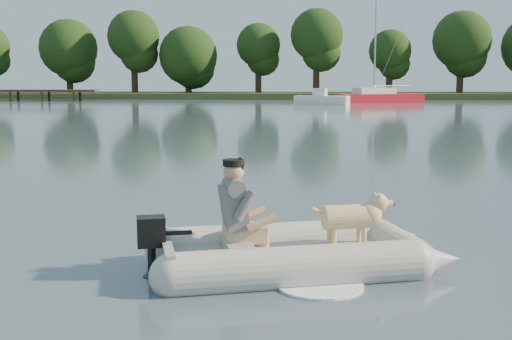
# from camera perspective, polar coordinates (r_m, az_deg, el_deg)

# --- Properties ---
(water) EXTENTS (160.00, 160.00, 0.00)m
(water) POSITION_cam_1_polar(r_m,az_deg,el_deg) (7.83, -3.60, -7.24)
(water) COLOR slate
(water) RESTS_ON ground
(shore_bank) EXTENTS (160.00, 12.00, 0.70)m
(shore_bank) POSITION_cam_1_polar(r_m,az_deg,el_deg) (69.53, 2.22, 6.63)
(shore_bank) COLOR #47512D
(shore_bank) RESTS_ON water
(dock) EXTENTS (18.00, 2.00, 1.04)m
(dock) POSITION_cam_1_polar(r_m,az_deg,el_deg) (65.30, -21.51, 6.21)
(dock) COLOR #4C331E
(dock) RESTS_ON water
(treeline) EXTENTS (93.23, 7.35, 9.27)m
(treeline) POSITION_cam_1_polar(r_m,az_deg,el_deg) (68.97, 8.68, 10.75)
(treeline) COLOR #332316
(treeline) RESTS_ON shore_bank
(dinghy) EXTENTS (5.23, 4.40, 1.31)m
(dinghy) POSITION_cam_1_polar(r_m,az_deg,el_deg) (7.04, 3.55, -4.33)
(dinghy) COLOR #A5A6A0
(dinghy) RESTS_ON water
(man) EXTENTS (0.81, 0.74, 1.01)m
(man) POSITION_cam_1_polar(r_m,az_deg,el_deg) (6.92, -1.83, -3.06)
(man) COLOR slate
(man) RESTS_ON dinghy
(dog) EXTENTS (0.93, 0.52, 0.59)m
(dog) POSITION_cam_1_polar(r_m,az_deg,el_deg) (7.28, 8.09, -4.52)
(dog) COLOR tan
(dog) RESTS_ON dinghy
(outboard_motor) EXTENTS (0.45, 0.36, 0.74)m
(outboard_motor) POSITION_cam_1_polar(r_m,az_deg,el_deg) (6.88, -9.27, -6.99)
(outboard_motor) COLOR black
(outboard_motor) RESTS_ON dinghy
(motorboat) EXTENTS (4.78, 2.98, 1.89)m
(motorboat) POSITION_cam_1_polar(r_m,az_deg,el_deg) (52.54, 5.88, 6.77)
(motorboat) COLOR white
(motorboat) RESTS_ON water
(sailboat) EXTENTS (7.99, 5.20, 10.60)m
(sailboat) POSITION_cam_1_polar(r_m,az_deg,el_deg) (56.42, 10.78, 6.36)
(sailboat) COLOR red
(sailboat) RESTS_ON water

